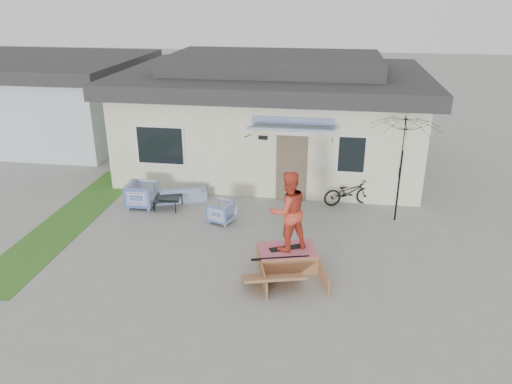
# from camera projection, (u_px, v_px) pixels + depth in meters

# --- Properties ---
(ground) EXTENTS (90.00, 90.00, 0.00)m
(ground) POSITION_uv_depth(u_px,v_px,m) (232.00, 270.00, 11.85)
(ground) COLOR gray
(ground) RESTS_ON ground
(grass_strip) EXTENTS (1.40, 8.00, 0.01)m
(grass_strip) POSITION_uv_depth(u_px,v_px,m) (70.00, 220.00, 14.41)
(grass_strip) COLOR #306421
(grass_strip) RESTS_ON ground
(house) EXTENTS (10.80, 8.49, 4.10)m
(house) POSITION_uv_depth(u_px,v_px,m) (274.00, 113.00, 18.41)
(house) COLOR beige
(house) RESTS_ON ground
(neighbor_house) EXTENTS (8.60, 7.60, 3.50)m
(neighbor_house) POSITION_uv_depth(u_px,v_px,m) (42.00, 97.00, 21.80)
(neighbor_house) COLOR silver
(neighbor_house) RESTS_ON ground
(loveseat) EXTENTS (1.69, 1.01, 0.64)m
(loveseat) POSITION_uv_depth(u_px,v_px,m) (180.00, 191.00, 15.62)
(loveseat) COLOR #304D99
(loveseat) RESTS_ON ground
(armchair_left) EXTENTS (0.80, 0.85, 0.84)m
(armchair_left) POSITION_uv_depth(u_px,v_px,m) (141.00, 193.00, 15.15)
(armchair_left) COLOR #304D99
(armchair_left) RESTS_ON ground
(armchair_right) EXTENTS (0.81, 0.84, 0.68)m
(armchair_right) POSITION_uv_depth(u_px,v_px,m) (222.00, 211.00, 14.18)
(armchair_right) COLOR #304D99
(armchair_right) RESTS_ON ground
(coffee_table) EXTENTS (0.86, 0.86, 0.37)m
(coffee_table) POSITION_uv_depth(u_px,v_px,m) (168.00, 203.00, 15.11)
(coffee_table) COLOR black
(coffee_table) RESTS_ON ground
(bicycle) EXTENTS (1.68, 1.06, 1.01)m
(bicycle) POSITION_uv_depth(u_px,v_px,m) (349.00, 189.00, 15.24)
(bicycle) COLOR black
(bicycle) RESTS_ON ground
(patio_umbrella) EXTENTS (1.94, 1.79, 2.20)m
(patio_umbrella) POSITION_uv_depth(u_px,v_px,m) (401.00, 163.00, 13.74)
(patio_umbrella) COLOR black
(patio_umbrella) RESTS_ON ground
(skate_ramp) EXTENTS (1.80, 2.11, 0.45)m
(skate_ramp) POSITION_uv_depth(u_px,v_px,m) (287.00, 258.00, 11.93)
(skate_ramp) COLOR #92603B
(skate_ramp) RESTS_ON ground
(skateboard) EXTENTS (0.88, 0.57, 0.05)m
(skateboard) POSITION_uv_depth(u_px,v_px,m) (287.00, 247.00, 11.87)
(skateboard) COLOR black
(skateboard) RESTS_ON skate_ramp
(skater) EXTENTS (1.20, 1.13, 1.94)m
(skater) POSITION_uv_depth(u_px,v_px,m) (288.00, 210.00, 11.49)
(skater) COLOR #D2462E
(skater) RESTS_ON skateboard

